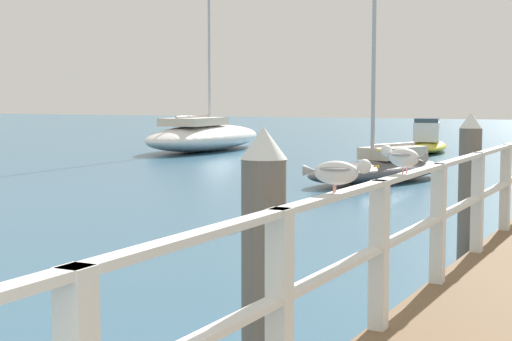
% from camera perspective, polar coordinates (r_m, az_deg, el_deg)
% --- Properties ---
extents(dock_piling_near, '(0.29, 0.29, 1.89)m').
position_cam_1_polar(dock_piling_near, '(5.03, 0.55, -7.59)').
color(dock_piling_near, '#6B6056').
rests_on(dock_piling_near, ground_plane).
extents(dock_piling_far, '(0.29, 0.29, 1.89)m').
position_cam_1_polar(dock_piling_far, '(10.41, 15.01, -1.12)').
color(dock_piling_far, '#6B6056').
rests_on(dock_piling_far, ground_plane).
extents(seagull_foreground, '(0.48, 0.21, 0.21)m').
position_cam_1_polar(seagull_foreground, '(4.99, 5.85, -0.06)').
color(seagull_foreground, white).
rests_on(seagull_foreground, pier_railing).
extents(seagull_background, '(0.46, 0.25, 0.21)m').
position_cam_1_polar(seagull_background, '(6.34, 10.47, 0.99)').
color(seagull_background, white).
rests_on(seagull_background, pier_railing).
extents(boat_2, '(3.10, 5.14, 5.73)m').
position_cam_1_polar(boat_2, '(19.96, 8.84, 0.19)').
color(boat_2, '#4C4C51').
rests_on(boat_2, ground_plane).
extents(boat_3, '(3.50, 8.20, 11.35)m').
position_cam_1_polar(boat_3, '(31.63, -3.70, 2.46)').
color(boat_3, white).
rests_on(boat_3, ground_plane).
extents(boat_6, '(2.45, 4.90, 1.32)m').
position_cam_1_polar(boat_6, '(31.33, 12.13, 2.08)').
color(boat_6, gold).
rests_on(boat_6, ground_plane).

